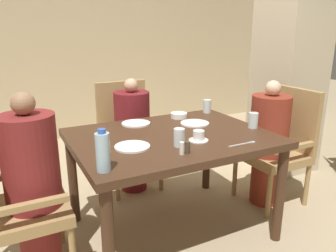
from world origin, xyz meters
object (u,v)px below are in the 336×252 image
Objects in this scene: plate_dessert_center at (195,123)px; diner_in_left_chair at (33,184)px; plate_main_left at (132,147)px; chair_left_side at (7,199)px; chair_right_side at (281,143)px; diner_in_far_chair at (133,134)px; glass_tall_mid at (207,106)px; diner_in_right_chair at (268,142)px; bowl_small at (179,115)px; chair_far_side at (127,132)px; teacup_with_saucer at (199,137)px; plate_main_right at (136,123)px; water_bottle at (103,152)px; glass_tall_far at (179,137)px; glass_tall_near at (253,120)px.

diner_in_left_chair is at bearing -172.76° from plate_dessert_center.
chair_left_side is at bearing 170.95° from plate_main_left.
chair_right_side is 0.83m from plate_dessert_center.
diner_in_far_chair is 9.14× the size of glass_tall_mid.
diner_in_far_chair is 1.20m from diner_in_right_chair.
bowl_small is (-0.80, 0.38, 0.25)m from chair_right_side.
chair_left_side is 2.14m from chair_right_side.
plate_main_left is 0.78m from bowl_small.
diner_in_right_chair is (0.92, -0.76, 0.01)m from diner_in_far_chair.
teacup_with_saucer is (0.10, -1.11, 0.26)m from chair_far_side.
plate_main_right is 0.89m from water_bottle.
plate_main_right is at bearing -175.54° from glass_tall_mid.
chair_far_side is 0.92× the size of diner_in_right_chair.
plate_main_right is at bearing 95.40° from glass_tall_far.
diner_in_left_chair is at bearing -162.47° from bowl_small.
chair_far_side is 4.45× the size of plate_main_right.
plate_main_left is 1.93× the size of glass_tall_near.
bowl_small is at bearing 17.53° from diner_in_left_chair.
diner_in_far_chair is 0.98× the size of diner_in_right_chair.
glass_tall_near is (0.52, 0.07, 0.03)m from teacup_with_saucer.
plate_dessert_center is at bearing 30.98° from water_bottle.
chair_left_side is 0.16m from diner_in_left_chair.
chair_left_side and chair_far_side have the same top height.
plate_main_right is (-1.19, 0.36, 0.24)m from chair_right_side.
diner_in_far_chair is 4.74× the size of plate_dessert_center.
water_bottle is (-0.48, -0.74, 0.10)m from plate_main_right.
chair_left_side is 8.58× the size of glass_tall_far.
diner_in_right_chair reaches higher than glass_tall_mid.
teacup_with_saucer is at bearing -172.46° from glass_tall_near.
bowl_small reaches higher than plate_dessert_center.
glass_tall_far is at bearing -93.29° from chair_far_side.
water_bottle reaches higher than plate_main_right.
glass_tall_near is at bearing -33.58° from plate_main_right.
plate_main_right is 1.71× the size of teacup_with_saucer.
diner_in_right_chair reaches higher than chair_left_side.
plate_main_right is at bearing 163.10° from chair_right_side.
chair_far_side is at bearing 40.32° from chair_left_side.
glass_tall_near is at bearing 11.46° from water_bottle.
teacup_with_saucer is (1.17, -0.20, 0.26)m from chair_left_side.
diner_in_right_chair reaches higher than teacup_with_saucer.
diner_in_far_chair is (-0.00, -0.15, 0.02)m from chair_far_side.
plate_main_right is at bearing 111.27° from teacup_with_saucer.
bowl_small reaches higher than plate_main_left.
diner_in_far_chair is at bearing 73.10° from plate_main_right.
plate_main_left is 1.06m from glass_tall_mid.
plate_main_right is at bearing -106.90° from diner_in_far_chair.
glass_tall_near is at bearing -4.83° from diner_in_left_chair.
chair_far_side reaches higher than plate_dessert_center.
chair_left_side is 7.22× the size of bowl_small.
diner_in_far_chair is at bearing 124.85° from glass_tall_near.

